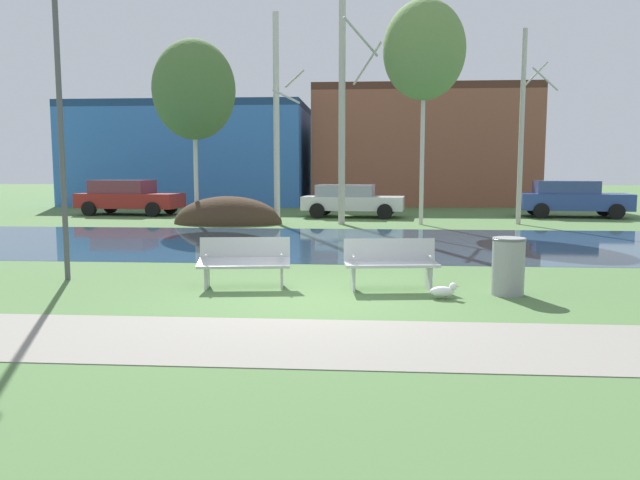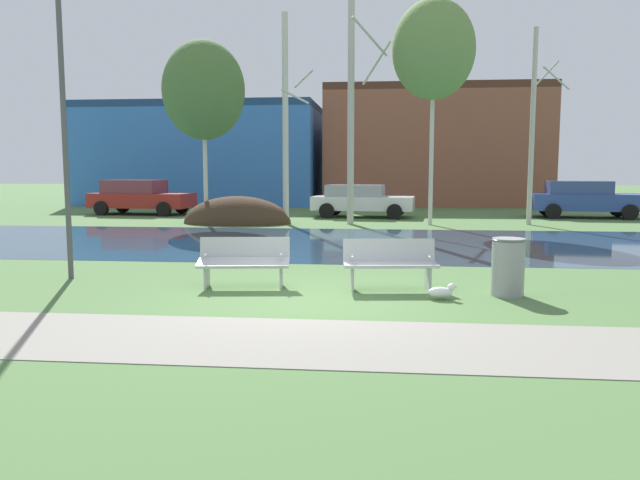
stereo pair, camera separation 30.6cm
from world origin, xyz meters
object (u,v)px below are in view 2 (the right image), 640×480
bench_right (390,263)px  parked_sedan_second_white (361,200)px  bench_left (244,261)px  streetlamp (61,71)px  seagull (442,292)px  parked_hatch_third_blue (584,198)px  parked_van_nearest_red (140,196)px  trash_bin (508,266)px

bench_right → parked_sedan_second_white: bearing=93.9°
bench_left → streetlamp: (-3.48, 0.50, 3.40)m
bench_left → seagull: size_ratio=3.53×
parked_hatch_third_blue → parked_sedan_second_white: bearing=-175.9°
bench_left → seagull: (3.38, -0.74, -0.34)m
bench_right → parked_sedan_second_white: 15.97m
streetlamp → bench_right: bearing=-4.7°
bench_right → parked_van_nearest_red: 19.95m
bench_right → seagull: size_ratio=3.53×
bench_right → parked_van_nearest_red: size_ratio=0.35×
bench_left → parked_hatch_third_blue: size_ratio=0.36×
trash_bin → parked_hatch_third_blue: bearing=69.2°
bench_left → bench_right: 2.56m
parked_sedan_second_white → bench_right: bearing=-86.1°
parked_van_nearest_red → parked_sedan_second_white: (10.07, -0.61, -0.07)m
trash_bin → parked_sedan_second_white: bearing=100.5°
seagull → parked_sedan_second_white: (-1.90, 16.67, 0.61)m
streetlamp → parked_hatch_third_blue: size_ratio=1.27×
bench_left → parked_sedan_second_white: (1.48, 15.93, 0.27)m
parked_van_nearest_red → bench_left: bearing=-62.6°
bench_left → seagull: 3.48m
bench_right → seagull: (0.82, -0.74, -0.34)m
bench_right → parked_sedan_second_white: (-1.08, 15.93, 0.27)m
bench_right → streetlamp: size_ratio=0.28×
trash_bin → parked_van_nearest_red: (-13.07, 16.85, 0.32)m
seagull → parked_sedan_second_white: 16.79m
bench_left → streetlamp: bearing=171.9°
parked_sedan_second_white → streetlamp: bearing=-107.8°
parked_sedan_second_white → parked_hatch_third_blue: bearing=4.1°
trash_bin → parked_van_nearest_red: 21.32m
bench_left → parked_van_nearest_red: 18.64m
streetlamp → parked_hatch_third_blue: (14.39, 16.12, -3.05)m
bench_left → streetlamp: size_ratio=0.28×
streetlamp → parked_van_nearest_red: size_ratio=1.25×
seagull → parked_van_nearest_red: size_ratio=0.10×
trash_bin → seagull: (-1.10, -0.43, -0.36)m
seagull → parked_van_nearest_red: bearing=124.7°
bench_right → seagull: 1.15m
trash_bin → parked_sedan_second_white: parked_sedan_second_white is taller
parked_hatch_third_blue → trash_bin: bearing=-110.8°
parked_sedan_second_white → bench_left: bearing=-95.3°
parked_van_nearest_red → seagull: bearing=-55.3°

